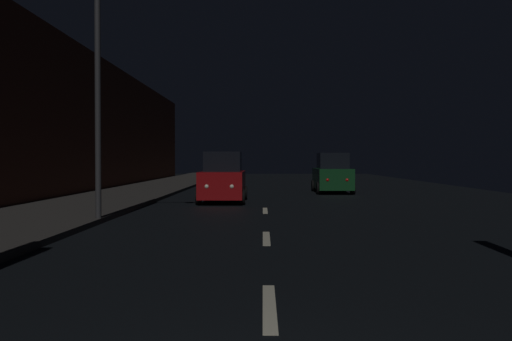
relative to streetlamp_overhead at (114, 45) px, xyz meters
The scene contains 7 objects.
ground 14.34m from the streetlamp_overhead, 72.01° to the left, with size 25.82×84.00×0.02m, color black.
sidewalk_left 13.93m from the streetlamp_overhead, 101.25° to the left, with size 4.40×84.00×0.15m, color #33302D.
building_facade_left 10.71m from the streetlamp_overhead, 118.93° to the left, with size 0.80×63.00×7.38m, color #472319.
lane_centerline 6.92m from the streetlamp_overhead, 31.54° to the right, with size 0.16×14.80×0.01m.
streetlamp_overhead is the anchor object (origin of this frame).
car_approaching_headlights 9.11m from the streetlamp_overhead, 72.80° to the left, with size 1.91×4.14×2.08m.
car_parked_right_far 16.87m from the streetlamp_overhead, 61.73° to the left, with size 1.94×4.19×2.11m.
Camera 1 is at (-0.08, -3.65, 1.75)m, focal length 39.34 mm.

